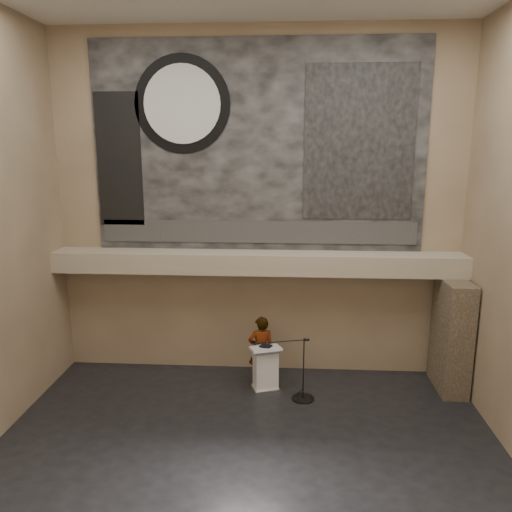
{
  "coord_description": "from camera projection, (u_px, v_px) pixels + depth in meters",
  "views": [
    {
      "loc": [
        0.71,
        -8.24,
        5.75
      ],
      "look_at": [
        0.0,
        3.2,
        3.2
      ],
      "focal_mm": 35.0,
      "sensor_mm": 36.0,
      "label": 1
    }
  ],
  "objects": [
    {
      "name": "banner_clock_face",
      "position": [
        182.0,
        104.0,
        11.78
      ],
      "size": [
        1.84,
        0.02,
        1.84
      ],
      "primitive_type": "cylinder",
      "rotation": [
        1.57,
        0.0,
        0.0
      ],
      "color": "silver",
      "rests_on": "banner"
    },
    {
      "name": "banner_building_print",
      "position": [
        359.0,
        143.0,
        11.74
      ],
      "size": [
        2.6,
        0.02,
        3.6
      ],
      "primitive_type": "cube",
      "color": "black",
      "rests_on": "banner"
    },
    {
      "name": "speaker_person",
      "position": [
        261.0,
        350.0,
        12.14
      ],
      "size": [
        0.7,
        0.53,
        1.74
      ],
      "primitive_type": "imported",
      "rotation": [
        0.0,
        0.0,
        3.33
      ],
      "color": "white",
      "rests_on": "floor"
    },
    {
      "name": "soffit",
      "position": [
        257.0,
        262.0,
        12.19
      ],
      "size": [
        10.0,
        0.8,
        0.5
      ],
      "primitive_type": "cube",
      "color": "gray",
      "rests_on": "wall_back"
    },
    {
      "name": "sprinkler_left",
      "position": [
        192.0,
        273.0,
        12.29
      ],
      "size": [
        0.04,
        0.04,
        0.06
      ],
      "primitive_type": "cylinder",
      "color": "#B2893D",
      "rests_on": "soffit"
    },
    {
      "name": "binder",
      "position": [
        266.0,
        346.0,
        11.76
      ],
      "size": [
        0.32,
        0.29,
        0.04
      ],
      "primitive_type": "cube",
      "rotation": [
        0.0,
        0.0,
        -0.35
      ],
      "color": "black",
      "rests_on": "lectern"
    },
    {
      "name": "banner_text_strip",
      "position": [
        258.0,
        232.0,
        12.35
      ],
      "size": [
        7.76,
        0.02,
        0.55
      ],
      "primitive_type": "cube",
      "color": "#2D2D2D",
      "rests_on": "banner"
    },
    {
      "name": "wall_back",
      "position": [
        258.0,
        207.0,
        12.29
      ],
      "size": [
        10.0,
        0.02,
        8.5
      ],
      "primitive_type": "cube",
      "color": "#79644C",
      "rests_on": "floor"
    },
    {
      "name": "banner_clock_rim",
      "position": [
        182.0,
        104.0,
        11.8
      ],
      "size": [
        2.3,
        0.02,
        2.3
      ],
      "primitive_type": "cylinder",
      "rotation": [
        1.57,
        0.0,
        0.0
      ],
      "color": "black",
      "rests_on": "banner"
    },
    {
      "name": "wall_front",
      "position": [
        206.0,
        316.0,
        4.5
      ],
      "size": [
        10.0,
        0.02,
        8.5
      ],
      "primitive_type": "cube",
      "color": "#79644C",
      "rests_on": "floor"
    },
    {
      "name": "banner_brick_print",
      "position": [
        119.0,
        160.0,
        12.18
      ],
      "size": [
        1.1,
        0.02,
        3.2
      ],
      "primitive_type": "cube",
      "color": "black",
      "rests_on": "banner"
    },
    {
      "name": "papers",
      "position": [
        263.0,
        347.0,
        11.74
      ],
      "size": [
        0.27,
        0.33,
        0.0
      ],
      "primitive_type": "cube",
      "rotation": [
        0.0,
        0.0,
        -0.27
      ],
      "color": "silver",
      "rests_on": "lectern"
    },
    {
      "name": "sprinkler_right",
      "position": [
        335.0,
        275.0,
        12.08
      ],
      "size": [
        0.04,
        0.04,
        0.06
      ],
      "primitive_type": "cylinder",
      "color": "#B2893D",
      "rests_on": "soffit"
    },
    {
      "name": "stone_pier",
      "position": [
        451.0,
        335.0,
        11.81
      ],
      "size": [
        0.6,
        1.4,
        2.7
      ],
      "primitive_type": "cube",
      "color": "#403527",
      "rests_on": "floor"
    },
    {
      "name": "mic_stand",
      "position": [
        301.0,
        390.0,
        11.52
      ],
      "size": [
        1.37,
        0.55,
        1.49
      ],
      "rotation": [
        0.0,
        0.0,
        0.25
      ],
      "color": "black",
      "rests_on": "floor"
    },
    {
      "name": "banner",
      "position": [
        258.0,
        147.0,
        11.95
      ],
      "size": [
        8.0,
        0.05,
        5.0
      ],
      "primitive_type": "cube",
      "color": "black",
      "rests_on": "wall_back"
    },
    {
      "name": "lectern",
      "position": [
        265.0,
        368.0,
        11.87
      ],
      "size": [
        0.81,
        0.69,
        1.13
      ],
      "rotation": [
        0.0,
        0.0,
        0.33
      ],
      "color": "silver",
      "rests_on": "floor"
    },
    {
      "name": "floor",
      "position": [
        245.0,
        460.0,
        9.32
      ],
      "size": [
        10.0,
        10.0,
        0.0
      ],
      "primitive_type": "plane",
      "color": "black",
      "rests_on": "ground"
    }
  ]
}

